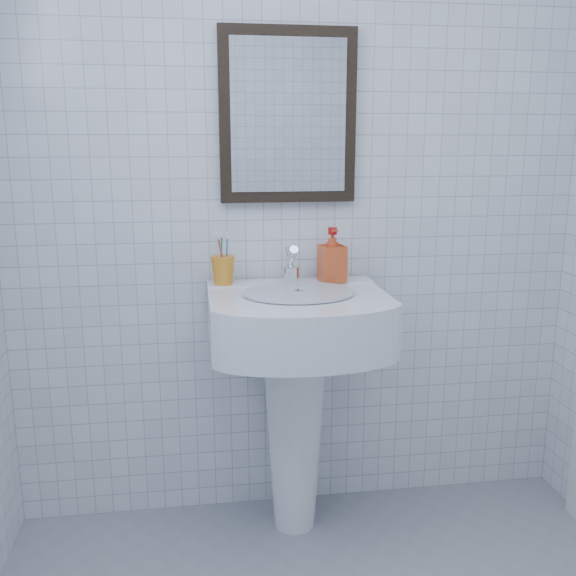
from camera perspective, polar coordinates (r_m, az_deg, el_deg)
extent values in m
cube|color=silver|center=(2.44, 1.04, 7.95)|extent=(2.20, 0.02, 2.50)
cone|color=white|center=(2.48, 0.58, -12.67)|extent=(0.24, 0.24, 0.78)
cube|color=white|center=(2.27, 0.83, -2.74)|extent=(0.62, 0.44, 0.19)
cube|color=white|center=(2.41, 0.17, 0.25)|extent=(0.62, 0.11, 0.03)
cylinder|color=silver|center=(2.21, 0.98, -0.37)|extent=(0.39, 0.39, 0.01)
cylinder|color=silver|center=(2.38, 0.28, 1.20)|extent=(0.06, 0.06, 0.06)
cylinder|color=silver|center=(2.35, 0.34, 2.83)|extent=(0.03, 0.12, 0.09)
cylinder|color=silver|center=(2.39, 0.19, 2.44)|extent=(0.04, 0.06, 0.11)
imported|color=#C13F12|center=(2.40, 3.95, 2.96)|extent=(0.10, 0.11, 0.20)
cube|color=black|center=(2.41, 0.00, 15.03)|extent=(0.50, 0.04, 0.62)
cube|color=silver|center=(2.39, 0.07, 15.05)|extent=(0.42, 0.00, 0.54)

